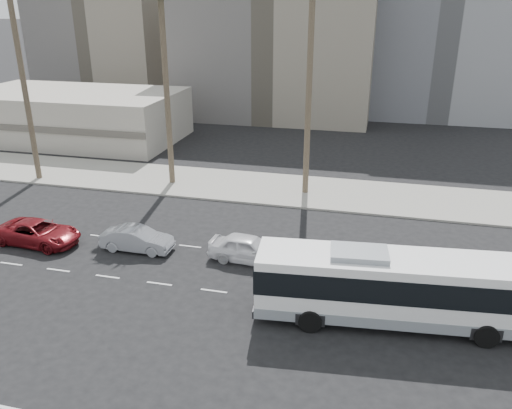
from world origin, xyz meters
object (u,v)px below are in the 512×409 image
(city_bus, at_px, (392,286))
(car_b, at_px, (137,239))
(car_c, at_px, (38,233))
(car_a, at_px, (249,249))

(city_bus, relative_size, car_b, 2.91)
(city_bus, bearing_deg, car_b, 159.61)
(car_b, height_order, car_c, car_c)
(city_bus, relative_size, car_a, 2.73)
(city_bus, height_order, car_c, city_bus)
(car_b, bearing_deg, car_a, -87.86)
(city_bus, xyz_separation_m, car_a, (-7.78, 4.11, -1.07))
(city_bus, height_order, car_a, city_bus)
(city_bus, bearing_deg, car_c, 165.66)
(car_a, distance_m, car_b, 6.75)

